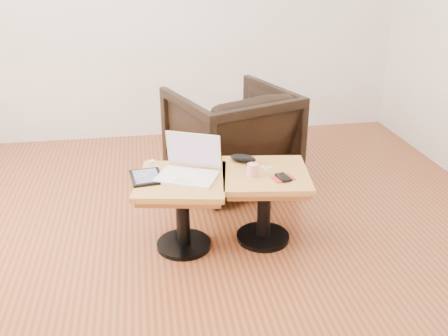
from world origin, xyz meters
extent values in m
cube|color=maroon|center=(0.00, 0.00, 0.00)|extent=(4.50, 4.50, 0.01)
cylinder|color=black|center=(-0.10, 0.13, 0.01)|extent=(0.35, 0.35, 0.03)
cylinder|color=black|center=(-0.10, 0.13, 0.24)|extent=(0.09, 0.09, 0.42)
cube|color=brown|center=(-0.10, 0.13, 0.43)|extent=(0.58, 0.58, 0.04)
cube|color=#9A5D3C|center=(-0.10, 0.13, 0.47)|extent=(0.63, 0.63, 0.03)
cylinder|color=black|center=(0.43, 0.13, 0.01)|extent=(0.35, 0.35, 0.03)
cylinder|color=black|center=(0.43, 0.13, 0.24)|extent=(0.09, 0.09, 0.42)
cube|color=brown|center=(0.43, 0.13, 0.43)|extent=(0.56, 0.56, 0.04)
cube|color=#9A5D3C|center=(0.43, 0.13, 0.47)|extent=(0.61, 0.61, 0.03)
cube|color=white|center=(-0.07, 0.12, 0.50)|extent=(0.42, 0.37, 0.02)
cube|color=silver|center=(-0.05, 0.15, 0.51)|extent=(0.31, 0.23, 0.00)
cube|color=silver|center=(-0.10, 0.06, 0.51)|extent=(0.11, 0.10, 0.00)
cube|color=white|center=(-0.01, 0.25, 0.62)|extent=(0.34, 0.19, 0.23)
cube|color=brown|center=(-0.01, 0.25, 0.62)|extent=(0.29, 0.16, 0.19)
cube|color=black|center=(-0.31, 0.17, 0.50)|extent=(0.21, 0.25, 0.02)
cube|color=#191E38|center=(-0.31, 0.17, 0.50)|extent=(0.17, 0.21, 0.00)
cube|color=white|center=(-0.27, 0.38, 0.50)|extent=(0.05, 0.05, 0.02)
ellipsoid|color=black|center=(0.32, 0.31, 0.52)|extent=(0.19, 0.16, 0.05)
cylinder|color=#F24363|center=(0.33, 0.09, 0.53)|extent=(0.07, 0.07, 0.08)
sphere|color=white|center=(0.44, 0.18, 0.50)|extent=(0.01, 0.01, 0.01)
sphere|color=white|center=(0.46, 0.20, 0.50)|extent=(0.01, 0.01, 0.01)
sphere|color=white|center=(0.43, 0.20, 0.50)|extent=(0.01, 0.01, 0.01)
sphere|color=white|center=(0.47, 0.17, 0.50)|extent=(0.01, 0.01, 0.01)
cylinder|color=white|center=(0.44, 0.18, 0.49)|extent=(0.07, 0.04, 0.00)
cube|color=#A91717|center=(0.51, 0.02, 0.49)|extent=(0.15, 0.12, 0.01)
cube|color=black|center=(0.51, 0.02, 0.50)|extent=(0.09, 0.13, 0.01)
imported|color=black|center=(0.37, 1.03, 0.39)|extent=(1.09, 1.11, 0.79)
camera|label=1|loc=(-0.30, -2.62, 1.79)|focal=40.00mm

